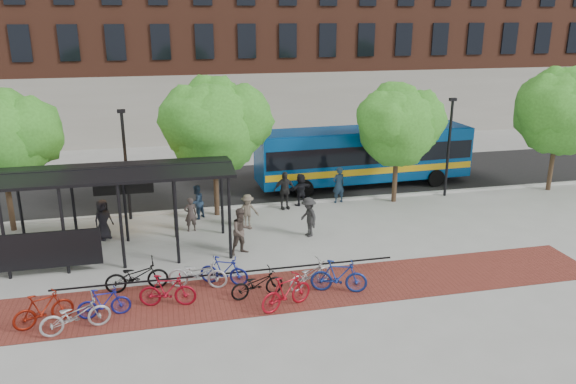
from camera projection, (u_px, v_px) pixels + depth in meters
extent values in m
plane|color=#9E9E99|center=(294.00, 235.00, 24.31)|extent=(160.00, 160.00, 0.00)
cube|color=black|center=(262.00, 183.00, 31.75)|extent=(160.00, 8.00, 0.01)
cube|color=#B7B7B2|center=(276.00, 204.00, 28.01)|extent=(160.00, 0.25, 0.12)
cube|color=maroon|center=(272.00, 292.00, 19.24)|extent=(24.00, 3.00, 0.01)
cube|color=black|center=(231.00, 285.00, 19.81)|extent=(12.00, 0.05, 0.95)
cube|color=brown|center=(338.00, 3.00, 47.57)|extent=(55.00, 14.00, 20.00)
cylinder|color=black|center=(4.00, 236.00, 19.77)|extent=(0.12, 0.12, 3.30)
cylinder|color=black|center=(21.00, 211.00, 22.28)|extent=(0.12, 0.12, 3.30)
cylinder|color=black|center=(64.00, 231.00, 20.20)|extent=(0.12, 0.12, 3.30)
cylinder|color=black|center=(74.00, 207.00, 22.71)|extent=(0.12, 0.12, 3.30)
cylinder|color=black|center=(121.00, 227.00, 20.62)|extent=(0.12, 0.12, 3.30)
cylinder|color=black|center=(125.00, 204.00, 23.13)|extent=(0.12, 0.12, 3.30)
cylinder|color=black|center=(177.00, 223.00, 21.04)|extent=(0.12, 0.12, 3.30)
cylinder|color=black|center=(174.00, 200.00, 23.55)|extent=(0.12, 0.12, 3.30)
cylinder|color=black|center=(230.00, 219.00, 21.46)|extent=(0.12, 0.12, 3.30)
cylinder|color=black|center=(222.00, 197.00, 23.97)|extent=(0.12, 0.12, 3.30)
cube|color=black|center=(36.00, 251.00, 20.13)|extent=(4.50, 0.08, 1.40)
cube|color=black|center=(89.00, 177.00, 20.47)|extent=(10.60, 1.65, 0.29)
cube|color=black|center=(93.00, 167.00, 21.77)|extent=(10.60, 1.65, 0.29)
cube|color=black|center=(96.00, 172.00, 22.54)|extent=(9.00, 0.10, 0.40)
cube|color=black|center=(123.00, 186.00, 22.99)|extent=(2.40, 0.12, 0.70)
cube|color=#FF7200|center=(123.00, 185.00, 23.07)|extent=(2.20, 0.02, 0.55)
cylinder|color=#382619|center=(10.00, 204.00, 24.49)|extent=(0.24, 0.24, 2.38)
sphere|color=#33741F|center=(0.00, 142.00, 23.65)|extent=(4.00, 4.00, 4.00)
sphere|color=#33741F|center=(26.00, 133.00, 23.95)|extent=(3.20, 3.20, 3.20)
sphere|color=#33741F|center=(2.00, 121.00, 23.80)|extent=(2.80, 2.80, 2.80)
cylinder|color=#382619|center=(216.00, 189.00, 26.37)|extent=(0.24, 0.24, 2.52)
sphere|color=#33741F|center=(214.00, 128.00, 25.48)|extent=(4.20, 4.20, 4.20)
sphere|color=#33741F|center=(236.00, 119.00, 25.80)|extent=(3.36, 3.36, 3.36)
sphere|color=#33741F|center=(195.00, 121.00, 24.90)|extent=(3.15, 3.15, 3.15)
sphere|color=#33741F|center=(214.00, 109.00, 25.63)|extent=(2.94, 2.94, 2.94)
cylinder|color=#382619|center=(395.00, 180.00, 28.31)|extent=(0.24, 0.24, 2.27)
sphere|color=#33741F|center=(398.00, 128.00, 27.50)|extent=(3.80, 3.80, 3.80)
sphere|color=#33741F|center=(415.00, 120.00, 27.80)|extent=(3.04, 3.04, 3.04)
sphere|color=#33741F|center=(386.00, 122.00, 26.94)|extent=(2.85, 2.85, 2.85)
sphere|color=#33741F|center=(397.00, 110.00, 27.65)|extent=(2.66, 2.66, 2.66)
cylinder|color=#382619|center=(551.00, 168.00, 30.18)|extent=(0.24, 0.24, 2.45)
sphere|color=#33741F|center=(559.00, 113.00, 29.28)|extent=(4.40, 4.40, 4.40)
sphere|color=#33741F|center=(576.00, 106.00, 29.60)|extent=(3.52, 3.52, 3.52)
sphere|color=#33741F|center=(549.00, 107.00, 28.69)|extent=(3.30, 3.30, 3.30)
sphere|color=#33741F|center=(558.00, 96.00, 29.43)|extent=(3.08, 3.08, 3.08)
cylinder|color=black|center=(126.00, 167.00, 25.43)|extent=(0.14, 0.14, 5.00)
cube|color=black|center=(121.00, 111.00, 24.66)|extent=(0.35, 0.20, 0.15)
cylinder|color=black|center=(449.00, 149.00, 28.81)|extent=(0.14, 0.14, 5.00)
cube|color=black|center=(453.00, 99.00, 28.04)|extent=(0.35, 0.20, 0.15)
cube|color=navy|center=(364.00, 154.00, 30.84)|extent=(11.95, 3.02, 2.72)
cube|color=black|center=(364.00, 150.00, 30.78)|extent=(11.72, 3.05, 0.99)
cube|color=gold|center=(363.00, 165.00, 31.04)|extent=(11.84, 3.06, 0.35)
cube|color=navy|center=(365.00, 130.00, 30.45)|extent=(11.71, 2.75, 0.18)
cylinder|color=black|center=(304.00, 189.00, 29.13)|extent=(0.96, 0.31, 0.95)
cylinder|color=black|center=(291.00, 176.00, 31.49)|extent=(0.96, 0.31, 0.95)
cylinder|color=black|center=(436.00, 178.00, 31.00)|extent=(0.96, 0.31, 0.95)
cylinder|color=black|center=(414.00, 166.00, 33.36)|extent=(0.96, 0.31, 0.95)
imported|color=maroon|center=(43.00, 309.00, 17.08)|extent=(1.85, 1.21, 1.08)
imported|color=#9E9EA1|center=(75.00, 315.00, 16.75)|extent=(2.17, 1.24, 1.08)
imported|color=navy|center=(104.00, 303.00, 17.56)|extent=(1.68, 0.62, 0.99)
imported|color=black|center=(137.00, 276.00, 19.23)|extent=(2.17, 0.89, 1.11)
imported|color=maroon|center=(167.00, 290.00, 18.20)|extent=(1.92, 0.83, 1.12)
imported|color=#B6B6B9|center=(198.00, 273.00, 19.44)|extent=(2.19, 1.26, 1.09)
imported|color=navy|center=(224.00, 271.00, 19.67)|extent=(1.81, 1.18, 1.06)
imported|color=black|center=(257.00, 284.00, 18.82)|extent=(1.94, 0.97, 0.97)
imported|color=#A10E1B|center=(286.00, 292.00, 18.05)|extent=(2.00, 1.28, 1.17)
imported|color=#A1A1A3|center=(310.00, 275.00, 19.52)|extent=(1.87, 1.29, 0.93)
imported|color=navy|center=(339.00, 276.00, 19.13)|extent=(2.02, 1.15, 1.17)
imported|color=black|center=(103.00, 219.00, 23.60)|extent=(1.01, 0.98, 1.74)
imported|color=#3B322F|center=(191.00, 214.00, 24.50)|extent=(0.62, 0.47, 1.54)
imported|color=#1D2F45|center=(197.00, 202.00, 25.99)|extent=(0.99, 0.99, 1.62)
imported|color=brown|center=(248.00, 211.00, 24.92)|extent=(1.06, 0.70, 1.54)
imported|color=black|center=(284.00, 190.00, 27.27)|extent=(1.15, 0.60, 1.88)
imported|color=black|center=(301.00, 189.00, 27.86)|extent=(1.56, 1.08, 1.62)
imported|color=#1C2F42|center=(339.00, 185.00, 28.21)|extent=(0.76, 0.58, 1.85)
imported|color=#4D4139|center=(242.00, 231.00, 22.11)|extent=(1.11, 1.00, 1.89)
imported|color=#272727|center=(309.00, 217.00, 23.92)|extent=(0.89, 1.24, 1.73)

